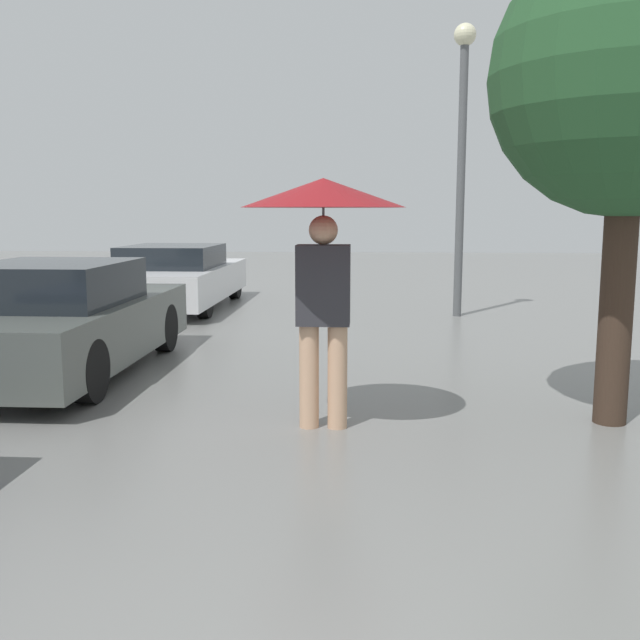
# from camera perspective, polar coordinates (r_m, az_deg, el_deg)

# --- Properties ---
(pedestrian) EXTENTS (1.27, 1.27, 1.97)m
(pedestrian) POSITION_cam_1_polar(r_m,az_deg,el_deg) (5.53, 0.27, 7.80)
(pedestrian) COLOR tan
(pedestrian) RESTS_ON ground_plane
(parked_car_middle) EXTENTS (1.73, 3.93, 1.20)m
(parked_car_middle) POSITION_cam_1_polar(r_m,az_deg,el_deg) (8.08, -20.12, -0.08)
(parked_car_middle) COLOR #4C514C
(parked_car_middle) RESTS_ON ground_plane
(parked_car_farthest) EXTENTS (1.81, 4.32, 1.13)m
(parked_car_farthest) POSITION_cam_1_polar(r_m,az_deg,el_deg) (13.14, -11.46, 3.38)
(parked_car_farthest) COLOR silver
(parked_car_farthest) RESTS_ON ground_plane
(tree) EXTENTS (2.16, 2.16, 3.83)m
(tree) POSITION_cam_1_polar(r_m,az_deg,el_deg) (6.22, 23.60, 17.26)
(tree) COLOR #38281E
(tree) RESTS_ON ground_plane
(street_lamp) EXTENTS (0.35, 0.35, 4.64)m
(street_lamp) POSITION_cam_1_polar(r_m,az_deg,el_deg) (12.01, 11.31, 14.59)
(street_lamp) COLOR #515456
(street_lamp) RESTS_ON ground_plane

